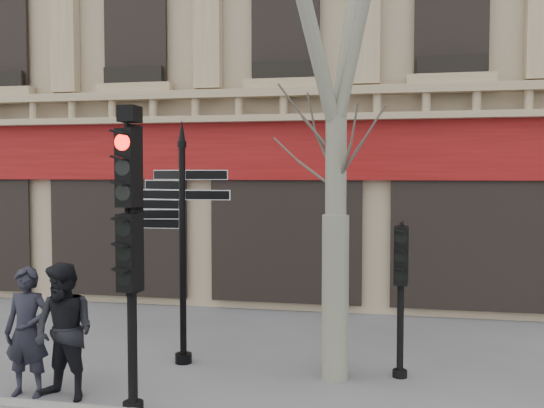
{
  "coord_description": "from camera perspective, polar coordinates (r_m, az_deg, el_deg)",
  "views": [
    {
      "loc": [
        2.32,
        -8.35,
        3.12
      ],
      "look_at": [
        0.54,
        0.6,
        2.64
      ],
      "focal_mm": 40.0,
      "sensor_mm": 36.0,
      "label": 1
    }
  ],
  "objects": [
    {
      "name": "ground",
      "position": [
        9.21,
        -4.23,
        -16.8
      ],
      "size": [
        80.0,
        80.0,
        0.0
      ],
      "primitive_type": "plane",
      "color": "#56565A",
      "rests_on": "ground"
    },
    {
      "name": "fingerpost",
      "position": [
        9.87,
        -8.44,
        0.33
      ],
      "size": [
        1.88,
        1.88,
        3.97
      ],
      "rotation": [
        0.0,
        0.0,
        -0.14
      ],
      "color": "black",
      "rests_on": "ground"
    },
    {
      "name": "traffic_signal_secondary",
      "position": [
        9.4,
        12.04,
        -6.28
      ],
      "size": [
        0.41,
        0.3,
        2.31
      ],
      "rotation": [
        0.0,
        0.0,
        -0.07
      ],
      "color": "black",
      "rests_on": "ground"
    },
    {
      "name": "traffic_signal_main",
      "position": [
        7.93,
        -13.14,
        -1.55
      ],
      "size": [
        0.45,
        0.34,
        3.96
      ],
      "rotation": [
        0.0,
        0.0,
        -0.06
      ],
      "color": "black",
      "rests_on": "ground"
    },
    {
      "name": "pedestrian_a",
      "position": [
        9.26,
        -22.03,
        -11.08
      ],
      "size": [
        0.68,
        0.47,
        1.8
      ],
      "primitive_type": "imported",
      "rotation": [
        0.0,
        0.0,
        0.05
      ],
      "color": "black",
      "rests_on": "ground"
    },
    {
      "name": "pedestrian_b",
      "position": [
        8.92,
        -18.98,
        -11.3
      ],
      "size": [
        1.05,
        0.9,
        1.88
      ],
      "primitive_type": "imported",
      "rotation": [
        0.0,
        0.0,
        -0.22
      ],
      "color": "black",
      "rests_on": "ground"
    }
  ]
}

